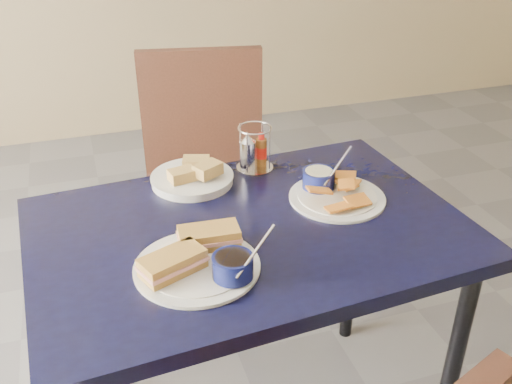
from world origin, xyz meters
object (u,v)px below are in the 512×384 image
object	(u,v)px
sandwich_plate	(201,258)
condiment_caddy	(253,152)
chair_far	(201,165)
bread_basket	(193,177)
dining_table	(250,251)
plantain_plate	(331,190)

from	to	relation	value
sandwich_plate	condiment_caddy	world-z (taller)	condiment_caddy
chair_far	bread_basket	size ratio (longest dim) A/B	4.21
dining_table	chair_far	size ratio (longest dim) A/B	1.15
chair_far	sandwich_plate	distance (m)	0.93
chair_far	sandwich_plate	size ratio (longest dim) A/B	3.16
chair_far	dining_table	bearing A→B (deg)	-93.15
dining_table	plantain_plate	xyz separation A→B (m)	(0.26, 0.08, 0.10)
dining_table	condiment_caddy	world-z (taller)	condiment_caddy
chair_far	plantain_plate	world-z (taller)	chair_far
plantain_plate	bread_basket	xyz separation A→B (m)	(-0.34, 0.19, 0.00)
sandwich_plate	bread_basket	size ratio (longest dim) A/B	1.33
dining_table	condiment_caddy	bearing A→B (deg)	70.55
dining_table	bread_basket	bearing A→B (deg)	107.69
bread_basket	condiment_caddy	xyz separation A→B (m)	(0.19, 0.03, 0.04)
dining_table	sandwich_plate	bearing A→B (deg)	-139.55
chair_far	bread_basket	world-z (taller)	chair_far
dining_table	plantain_plate	distance (m)	0.28
dining_table	plantain_plate	size ratio (longest dim) A/B	4.30
condiment_caddy	dining_table	bearing A→B (deg)	-109.45
plantain_plate	condiment_caddy	size ratio (longest dim) A/B	1.92
bread_basket	condiment_caddy	size ratio (longest dim) A/B	1.70
condiment_caddy	plantain_plate	bearing A→B (deg)	-55.86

